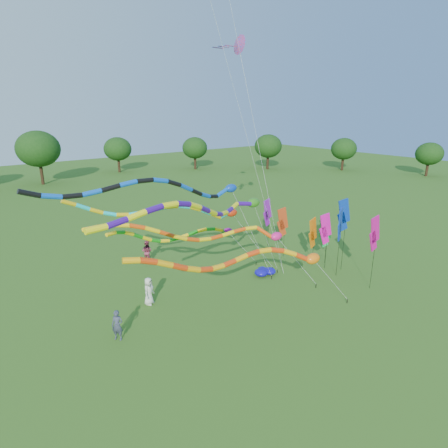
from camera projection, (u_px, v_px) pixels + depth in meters
ground at (303, 310)px, 23.25m from camera, size 160.00×160.00×0.00m
tree_ring at (189, 240)px, 19.84m from camera, size 114.94×117.74×9.63m
tube_kite_red at (255, 260)px, 19.89m from camera, size 13.53×2.49×6.36m
tube_kite_orange at (213, 233)px, 22.23m from camera, size 13.78×4.51×6.77m
tube_kite_purple at (214, 208)px, 19.51m from camera, size 15.03×4.95×8.78m
tube_kite_blue at (174, 190)px, 18.94m from camera, size 15.44×1.99×9.56m
tube_kite_cyan at (177, 211)px, 23.90m from camera, size 13.65×3.27×7.56m
tube_kite_green at (190, 234)px, 24.84m from camera, size 11.82×1.11×5.85m
delta_kite_high_c at (238, 44)px, 25.47m from camera, size 3.33×4.93×16.88m
banner_pole_violet at (267, 213)px, 32.79m from camera, size 1.16×0.24×4.49m
banner_pole_blue_b at (344, 215)px, 27.67m from camera, size 1.13×0.43×5.68m
banner_pole_magenta_a at (375, 234)px, 24.70m from camera, size 1.16×0.11×5.31m
banner_pole_orange at (313, 233)px, 28.85m from camera, size 1.16×0.25×4.02m
banner_pole_green at (325, 232)px, 29.43m from camera, size 1.13×0.43×3.88m
banner_pole_blue_a at (340, 225)px, 26.60m from camera, size 1.10×0.52×5.32m
banner_pole_red at (282, 222)px, 30.57m from camera, size 1.16×0.26×4.32m
banner_pole_magenta_b at (325, 229)px, 28.19m from camera, size 1.14×0.38×4.52m
blue_nylon_heap at (264, 271)px, 28.11m from camera, size 1.48×1.51×0.53m
person_a at (149, 291)px, 23.68m from camera, size 1.05×0.98×1.81m
person_b at (117, 325)px, 20.02m from camera, size 0.73×0.74×1.72m
person_c at (147, 251)px, 30.13m from camera, size 1.12×1.15×1.86m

